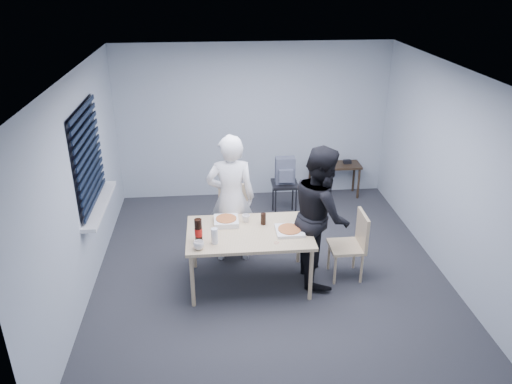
{
  "coord_description": "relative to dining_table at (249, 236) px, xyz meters",
  "views": [
    {
      "loc": [
        -0.69,
        -5.5,
        3.68
      ],
      "look_at": [
        -0.18,
        0.1,
        1.12
      ],
      "focal_mm": 35.0,
      "sensor_mm": 36.0,
      "label": 1
    }
  ],
  "objects": [
    {
      "name": "room",
      "position": [
        -1.91,
        0.61,
        0.76
      ],
      "size": [
        5.0,
        5.0,
        5.0
      ],
      "color": "#2B2C30",
      "rests_on": "ground"
    },
    {
      "name": "person_black",
      "position": [
        0.89,
        0.07,
        0.21
      ],
      "size": [
        0.47,
        0.86,
        1.77
      ],
      "primitive_type": "imported",
      "rotation": [
        0.0,
        0.0,
        1.57
      ],
      "color": "black",
      "rests_on": "ground"
    },
    {
      "name": "mug_b",
      "position": [
        -0.02,
        0.26,
        0.11
      ],
      "size": [
        0.1,
        0.1,
        0.09
      ],
      "primitive_type": "imported",
      "color": "white",
      "rests_on": "dining_table"
    },
    {
      "name": "mug_a",
      "position": [
        -0.6,
        -0.36,
        0.11
      ],
      "size": [
        0.17,
        0.17,
        0.1
      ],
      "primitive_type": "imported",
      "rotation": [
        0.0,
        0.0,
        0.52
      ],
      "color": "white",
      "rests_on": "dining_table"
    },
    {
      "name": "cola_glass",
      "position": [
        0.19,
        0.17,
        0.13
      ],
      "size": [
        0.09,
        0.09,
        0.15
      ],
      "primitive_type": "cylinder",
      "rotation": [
        0.0,
        0.0,
        0.4
      ],
      "color": "black",
      "rests_on": "dining_table"
    },
    {
      "name": "chair_right",
      "position": [
        1.32,
        0.04,
        -0.16
      ],
      "size": [
        0.42,
        0.42,
        0.89
      ],
      "color": "#D7B290",
      "rests_on": "ground"
    },
    {
      "name": "stool",
      "position": [
        0.71,
        1.83,
        -0.23
      ],
      "size": [
        0.4,
        0.4,
        0.56
      ],
      "color": "black",
      "rests_on": "ground"
    },
    {
      "name": "pizza_box_a",
      "position": [
        -0.27,
        0.23,
        0.1
      ],
      "size": [
        0.3,
        0.3,
        0.08
      ],
      "rotation": [
        0.0,
        0.0,
        -0.4
      ],
      "color": "white",
      "rests_on": "dining_table"
    },
    {
      "name": "black_box",
      "position": [
        1.89,
        2.52,
        -0.07
      ],
      "size": [
        0.15,
        0.13,
        0.05
      ],
      "primitive_type": "cube",
      "rotation": [
        0.0,
        0.0,
        0.39
      ],
      "color": "black",
      "rests_on": "side_table"
    },
    {
      "name": "rubber_band",
      "position": [
        0.29,
        -0.3,
        0.06
      ],
      "size": [
        0.06,
        0.06,
        0.0
      ],
      "primitive_type": "torus",
      "rotation": [
        0.0,
        0.0,
        -0.31
      ],
      "color": "red",
      "rests_on": "dining_table"
    },
    {
      "name": "backpack",
      "position": [
        0.71,
        1.82,
        0.09
      ],
      "size": [
        0.3,
        0.22,
        0.42
      ],
      "rotation": [
        0.0,
        0.0,
        -0.43
      ],
      "color": "slate",
      "rests_on": "stool"
    },
    {
      "name": "soda_bottle",
      "position": [
        -0.6,
        -0.19,
        0.2
      ],
      "size": [
        0.09,
        0.09,
        0.29
      ],
      "rotation": [
        0.0,
        0.0,
        -0.26
      ],
      "color": "black",
      "rests_on": "dining_table"
    },
    {
      "name": "papers",
      "position": [
        1.52,
        2.49,
        -0.09
      ],
      "size": [
        0.22,
        0.29,
        0.0
      ],
      "primitive_type": "cube",
      "rotation": [
        0.0,
        0.0,
        0.0
      ],
      "color": "white",
      "rests_on": "side_table"
    },
    {
      "name": "chair_far",
      "position": [
        -0.14,
        0.99,
        -0.16
      ],
      "size": [
        0.42,
        0.42,
        0.89
      ],
      "color": "#D7B290",
      "rests_on": "ground"
    },
    {
      "name": "plastic_cups",
      "position": [
        -0.42,
        -0.24,
        0.15
      ],
      "size": [
        0.09,
        0.09,
        0.19
      ],
      "primitive_type": "cylinder",
      "rotation": [
        0.0,
        0.0,
        0.11
      ],
      "color": "silver",
      "rests_on": "dining_table"
    },
    {
      "name": "pizza_box_b",
      "position": [
        0.49,
        -0.06,
        0.08
      ],
      "size": [
        0.33,
        0.33,
        0.05
      ],
      "rotation": [
        0.0,
        0.0,
        -0.37
      ],
      "color": "white",
      "rests_on": "dining_table"
    },
    {
      "name": "side_table",
      "position": [
        1.67,
        2.49,
        -0.18
      ],
      "size": [
        0.87,
        0.39,
        0.58
      ],
      "color": "#362819",
      "rests_on": "ground"
    },
    {
      "name": "dining_table",
      "position": [
        0.0,
        0.0,
        0.0
      ],
      "size": [
        1.51,
        0.96,
        0.74
      ],
      "color": "#D7B290",
      "rests_on": "ground"
    },
    {
      "name": "person_white",
      "position": [
        -0.19,
        0.63,
        0.21
      ],
      "size": [
        0.65,
        0.42,
        1.77
      ],
      "primitive_type": "imported",
      "rotation": [
        0.0,
        0.0,
        3.14
      ],
      "color": "white",
      "rests_on": "ground"
    }
  ]
}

